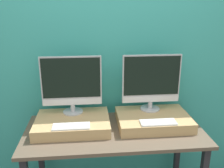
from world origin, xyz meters
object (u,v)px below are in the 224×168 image
object	(u,v)px
monitor_left	(72,83)
monitor_right	(151,81)
keyboard_right	(158,122)
keyboard_left	(71,126)

from	to	relation	value
monitor_left	monitor_right	distance (m)	0.71
keyboard_right	monitor_left	bearing A→B (deg)	158.25
keyboard_left	monitor_right	world-z (taller)	monitor_right
keyboard_right	keyboard_left	bearing A→B (deg)	180.00
monitor_left	keyboard_left	size ratio (longest dim) A/B	1.77
monitor_left	keyboard_right	xyz separation A→B (m)	(0.71, -0.28, -0.27)
monitor_left	keyboard_left	xyz separation A→B (m)	(-0.00, -0.28, -0.27)
monitor_left	keyboard_left	bearing A→B (deg)	-90.00
monitor_right	keyboard_right	distance (m)	0.39
keyboard_left	monitor_right	bearing A→B (deg)	21.75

